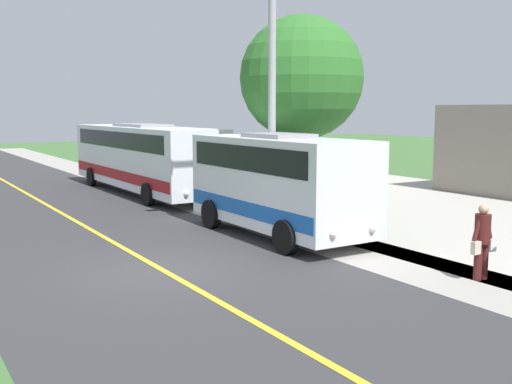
% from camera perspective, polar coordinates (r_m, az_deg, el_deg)
% --- Properties ---
extents(ground_plane, '(120.00, 120.00, 0.00)m').
position_cam_1_polar(ground_plane, '(14.04, -8.82, -7.44)').
color(ground_plane, '#3D6633').
extents(road_surface, '(8.00, 100.00, 0.01)m').
position_cam_1_polar(road_surface, '(14.04, -8.82, -7.42)').
color(road_surface, '#333335').
rests_on(road_surface, ground).
extents(sidewalk, '(2.40, 100.00, 0.01)m').
position_cam_1_polar(sidewalk, '(16.70, 7.86, -4.96)').
color(sidewalk, '#9E9991').
rests_on(sidewalk, ground).
extents(road_centre_line, '(0.16, 100.00, 0.00)m').
position_cam_1_polar(road_centre_line, '(14.04, -8.82, -7.40)').
color(road_centre_line, gold).
rests_on(road_centre_line, ground).
extents(shuttle_bus_front, '(2.56, 6.71, 3.01)m').
position_cam_1_polar(shuttle_bus_front, '(17.46, 2.15, 1.14)').
color(shuttle_bus_front, white).
rests_on(shuttle_bus_front, ground).
extents(transit_bus_rear, '(2.77, 11.94, 3.08)m').
position_cam_1_polar(transit_bus_rear, '(27.23, -10.73, 3.48)').
color(transit_bus_rear, white).
rests_on(transit_bus_rear, ground).
extents(pedestrian_with_bags, '(0.72, 0.34, 1.66)m').
position_cam_1_polar(pedestrian_with_bags, '(13.87, 20.76, -4.26)').
color(pedestrian_with_bags, '#4C1919').
rests_on(pedestrian_with_bags, ground).
extents(street_light_pole, '(1.97, 0.24, 7.54)m').
position_cam_1_polar(street_light_pole, '(18.56, 1.19, 9.35)').
color(street_light_pole, '#9E9EA3').
rests_on(street_light_pole, ground).
extents(tree_curbside, '(4.36, 4.36, 6.99)m').
position_cam_1_polar(tree_curbside, '(21.46, 4.36, 10.76)').
color(tree_curbside, brown).
rests_on(tree_curbside, ground).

